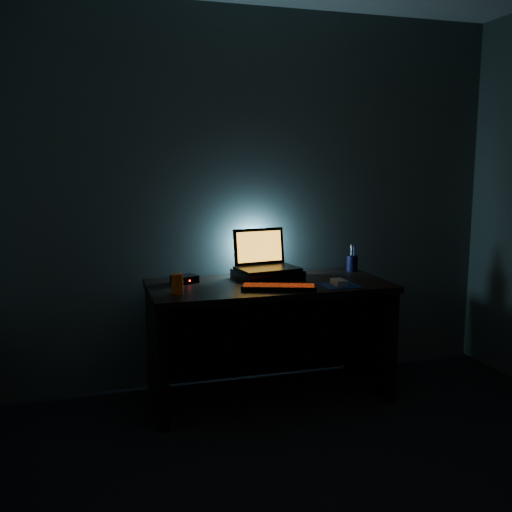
% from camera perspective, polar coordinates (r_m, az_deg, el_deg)
% --- Properties ---
extents(room, '(3.50, 4.00, 2.50)m').
position_cam_1_polar(room, '(2.03, 15.28, 2.28)').
color(room, black).
rests_on(room, ground).
extents(desk, '(1.50, 0.70, 0.75)m').
position_cam_1_polar(desk, '(3.69, 1.04, -6.47)').
color(desk, black).
rests_on(desk, ground).
extents(riser, '(0.44, 0.36, 0.06)m').
position_cam_1_polar(riser, '(3.69, 1.17, -1.86)').
color(riser, black).
rests_on(riser, desk).
extents(laptop, '(0.42, 0.34, 0.26)m').
position_cam_1_polar(laptop, '(3.72, 0.82, -0.37)').
color(laptop, black).
rests_on(laptop, riser).
extents(keyboard, '(0.46, 0.28, 0.03)m').
position_cam_1_polar(keyboard, '(3.39, 2.29, -3.13)').
color(keyboard, black).
rests_on(keyboard, desk).
extents(mousepad, '(0.22, 0.20, 0.00)m').
position_cam_1_polar(mousepad, '(3.53, 8.30, -2.92)').
color(mousepad, navy).
rests_on(mousepad, desk).
extents(mouse, '(0.07, 0.11, 0.03)m').
position_cam_1_polar(mouse, '(3.53, 8.30, -2.62)').
color(mouse, '#939498').
rests_on(mouse, mousepad).
extents(pen_cup, '(0.08, 0.08, 0.11)m').
position_cam_1_polar(pen_cup, '(4.02, 9.59, -0.73)').
color(pen_cup, black).
rests_on(pen_cup, desk).
extents(juice_glass, '(0.09, 0.09, 0.11)m').
position_cam_1_polar(juice_glass, '(3.30, -7.87, -2.78)').
color(juice_glass, '#FF5D0D').
rests_on(juice_glass, desk).
extents(router, '(0.18, 0.16, 0.05)m').
position_cam_1_polar(router, '(3.60, -7.15, -2.32)').
color(router, black).
rests_on(router, desk).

